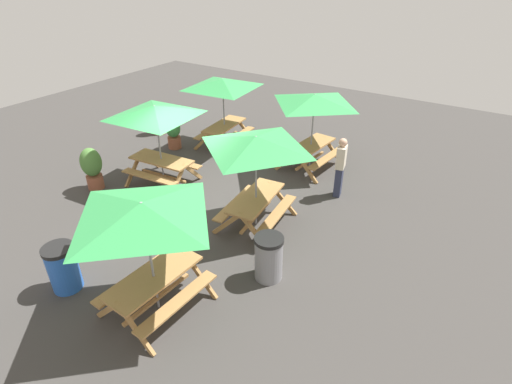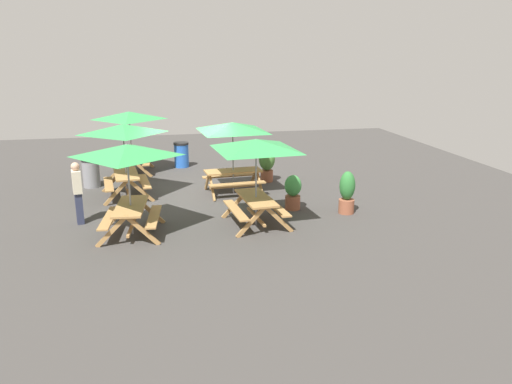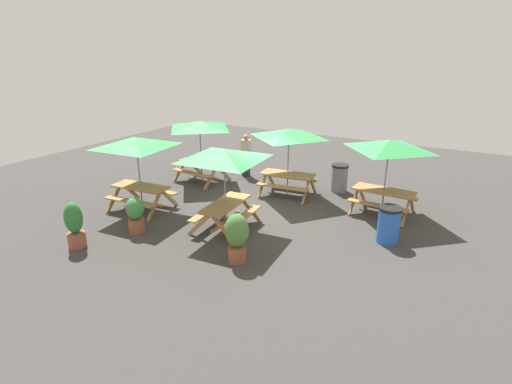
{
  "view_description": "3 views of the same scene",
  "coord_description": "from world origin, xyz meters",
  "px_view_note": "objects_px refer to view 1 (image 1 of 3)",
  "views": [
    {
      "loc": [
        6.97,
        6.35,
        5.63
      ],
      "look_at": [
        0.24,
        1.99,
        0.9
      ],
      "focal_mm": 28.0,
      "sensor_mm": 36.0,
      "label": 1
    },
    {
      "loc": [
        -15.44,
        1.01,
        4.49
      ],
      "look_at": [
        -3.15,
        -1.48,
        0.9
      ],
      "focal_mm": 35.0,
      "sensor_mm": 36.0,
      "label": 2
    },
    {
      "loc": [
        5.81,
        -9.81,
        4.81
      ],
      "look_at": [
        0.42,
        -0.48,
        0.9
      ],
      "focal_mm": 28.0,
      "sensor_mm": 36.0,
      "label": 3
    }
  ],
  "objects_px": {
    "picnic_table_3": "(156,117)",
    "potted_plant_1": "(92,167)",
    "picnic_table_2": "(314,105)",
    "picnic_table_4": "(144,219)",
    "picnic_table_1": "(223,88)",
    "trash_bin_gray": "(269,258)",
    "trash_bin_blue": "(63,268)",
    "person_standing": "(340,166)",
    "potted_plant_2": "(157,117)",
    "picnic_table_0": "(256,149)",
    "potted_plant_0": "(174,133)"
  },
  "relations": [
    {
      "from": "picnic_table_3",
      "to": "potted_plant_1",
      "type": "height_order",
      "value": "picnic_table_3"
    },
    {
      "from": "trash_bin_blue",
      "to": "person_standing",
      "type": "bearing_deg",
      "value": 153.75
    },
    {
      "from": "trash_bin_blue",
      "to": "potted_plant_2",
      "type": "height_order",
      "value": "potted_plant_2"
    },
    {
      "from": "picnic_table_2",
      "to": "picnic_table_4",
      "type": "bearing_deg",
      "value": 7.34
    },
    {
      "from": "potted_plant_2",
      "to": "person_standing",
      "type": "relative_size",
      "value": 0.73
    },
    {
      "from": "trash_bin_blue",
      "to": "picnic_table_0",
      "type": "bearing_deg",
      "value": 153.29
    },
    {
      "from": "picnic_table_3",
      "to": "picnic_table_4",
      "type": "bearing_deg",
      "value": -51.99
    },
    {
      "from": "picnic_table_2",
      "to": "picnic_table_3",
      "type": "xyz_separation_m",
      "value": [
        3.19,
        -3.08,
        0.0
      ]
    },
    {
      "from": "trash_bin_gray",
      "to": "potted_plant_0",
      "type": "relative_size",
      "value": 0.96
    },
    {
      "from": "person_standing",
      "to": "picnic_table_1",
      "type": "bearing_deg",
      "value": -114.24
    },
    {
      "from": "potted_plant_0",
      "to": "trash_bin_gray",
      "type": "bearing_deg",
      "value": 58.26
    },
    {
      "from": "potted_plant_0",
      "to": "potted_plant_1",
      "type": "relative_size",
      "value": 0.84
    },
    {
      "from": "trash_bin_gray",
      "to": "picnic_table_2",
      "type": "bearing_deg",
      "value": -163.03
    },
    {
      "from": "trash_bin_blue",
      "to": "potted_plant_1",
      "type": "distance_m",
      "value": 4.02
    },
    {
      "from": "picnic_table_1",
      "to": "potted_plant_0",
      "type": "height_order",
      "value": "picnic_table_1"
    },
    {
      "from": "trash_bin_blue",
      "to": "person_standing",
      "type": "relative_size",
      "value": 0.59
    },
    {
      "from": "picnic_table_2",
      "to": "potted_plant_2",
      "type": "distance_m",
      "value": 6.09
    },
    {
      "from": "potted_plant_0",
      "to": "potted_plant_1",
      "type": "height_order",
      "value": "potted_plant_1"
    },
    {
      "from": "picnic_table_3",
      "to": "picnic_table_4",
      "type": "distance_m",
      "value": 4.84
    },
    {
      "from": "potted_plant_1",
      "to": "picnic_table_0",
      "type": "bearing_deg",
      "value": 101.61
    },
    {
      "from": "picnic_table_3",
      "to": "picnic_table_2",
      "type": "bearing_deg",
      "value": 41.03
    },
    {
      "from": "potted_plant_1",
      "to": "potted_plant_2",
      "type": "xyz_separation_m",
      "value": [
        -3.92,
        -1.44,
        -0.06
      ]
    },
    {
      "from": "trash_bin_blue",
      "to": "potted_plant_1",
      "type": "relative_size",
      "value": 0.81
    },
    {
      "from": "picnic_table_0",
      "to": "trash_bin_gray",
      "type": "height_order",
      "value": "picnic_table_0"
    },
    {
      "from": "picnic_table_3",
      "to": "potted_plant_1",
      "type": "xyz_separation_m",
      "value": [
        1.26,
        -1.39,
        -1.32
      ]
    },
    {
      "from": "picnic_table_2",
      "to": "person_standing",
      "type": "height_order",
      "value": "picnic_table_2"
    },
    {
      "from": "potted_plant_2",
      "to": "potted_plant_1",
      "type": "bearing_deg",
      "value": 20.12
    },
    {
      "from": "picnic_table_4",
      "to": "picnic_table_1",
      "type": "bearing_deg",
      "value": -150.07
    },
    {
      "from": "picnic_table_1",
      "to": "trash_bin_gray",
      "type": "distance_m",
      "value": 6.9
    },
    {
      "from": "potted_plant_2",
      "to": "person_standing",
      "type": "bearing_deg",
      "value": 85.33
    },
    {
      "from": "picnic_table_3",
      "to": "potted_plant_2",
      "type": "bearing_deg",
      "value": 131.8
    },
    {
      "from": "picnic_table_1",
      "to": "picnic_table_4",
      "type": "height_order",
      "value": "same"
    },
    {
      "from": "potted_plant_0",
      "to": "person_standing",
      "type": "relative_size",
      "value": 0.61
    },
    {
      "from": "trash_bin_gray",
      "to": "potted_plant_1",
      "type": "xyz_separation_m",
      "value": [
        -0.46,
        -5.97,
        0.18
      ]
    },
    {
      "from": "picnic_table_2",
      "to": "trash_bin_gray",
      "type": "relative_size",
      "value": 2.38
    },
    {
      "from": "picnic_table_0",
      "to": "potted_plant_1",
      "type": "distance_m",
      "value": 5.02
    },
    {
      "from": "picnic_table_1",
      "to": "trash_bin_blue",
      "type": "relative_size",
      "value": 2.87
    },
    {
      "from": "potted_plant_0",
      "to": "person_standing",
      "type": "distance_m",
      "value": 5.92
    },
    {
      "from": "picnic_table_4",
      "to": "potted_plant_2",
      "type": "bearing_deg",
      "value": -132.62
    },
    {
      "from": "picnic_table_0",
      "to": "picnic_table_1",
      "type": "xyz_separation_m",
      "value": [
        -3.39,
        -3.47,
        0.0
      ]
    },
    {
      "from": "picnic_table_3",
      "to": "trash_bin_blue",
      "type": "distance_m",
      "value": 4.61
    },
    {
      "from": "picnic_table_1",
      "to": "picnic_table_2",
      "type": "bearing_deg",
      "value": 86.19
    },
    {
      "from": "picnic_table_3",
      "to": "trash_bin_gray",
      "type": "height_order",
      "value": "picnic_table_3"
    },
    {
      "from": "picnic_table_1",
      "to": "potted_plant_2",
      "type": "bearing_deg",
      "value": -86.13
    },
    {
      "from": "trash_bin_blue",
      "to": "picnic_table_2",
      "type": "bearing_deg",
      "value": 167.21
    },
    {
      "from": "picnic_table_4",
      "to": "trash_bin_gray",
      "type": "bearing_deg",
      "value": 147.4
    },
    {
      "from": "picnic_table_0",
      "to": "potted_plant_2",
      "type": "bearing_deg",
      "value": -121.88
    },
    {
      "from": "trash_bin_blue",
      "to": "person_standing",
      "type": "xyz_separation_m",
      "value": [
        -6.19,
        3.05,
        0.39
      ]
    },
    {
      "from": "picnic_table_1",
      "to": "potted_plant_2",
      "type": "relative_size",
      "value": 2.31
    },
    {
      "from": "picnic_table_2",
      "to": "trash_bin_blue",
      "type": "xyz_separation_m",
      "value": [
        7.32,
        -1.66,
        -1.49
      ]
    }
  ]
}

